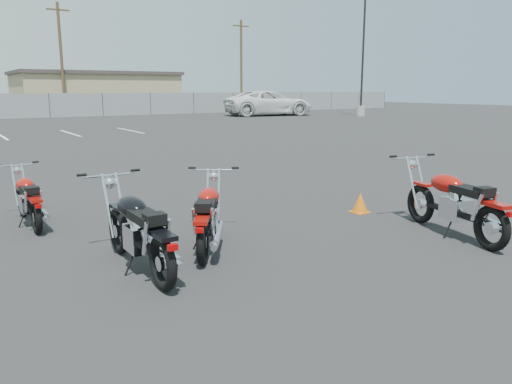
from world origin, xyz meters
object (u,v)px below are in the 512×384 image
motorcycle_second_black (139,231)px  motorcycle_front_red (29,200)px  motorcycle_rear_red (455,203)px  white_van (269,96)px  motorcycle_third_red (209,216)px

motorcycle_second_black → motorcycle_front_red: bearing=104.6°
motorcycle_second_black → motorcycle_rear_red: motorcycle_rear_red is taller
motorcycle_second_black → motorcycle_rear_red: bearing=-14.5°
motorcycle_rear_red → white_van: (16.88, 29.38, 1.07)m
motorcycle_rear_red → white_van: white_van is taller
motorcycle_second_black → motorcycle_third_red: bearing=16.0°
motorcycle_third_red → white_van: 34.47m
motorcycle_third_red → white_van: white_van is taller
motorcycle_front_red → white_van: (22.02, 25.34, 1.15)m
motorcycle_front_red → motorcycle_third_red: bearing=-54.6°
motorcycle_front_red → motorcycle_third_red: 3.18m
motorcycle_front_red → motorcycle_second_black: bearing=-75.4°
motorcycle_rear_red → white_van: size_ratio=0.27×
motorcycle_second_black → motorcycle_third_red: 1.13m
motorcycle_second_black → white_van: (21.26, 28.25, 1.08)m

